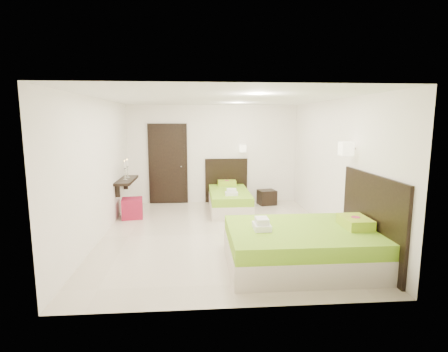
{
  "coord_description": "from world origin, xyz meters",
  "views": [
    {
      "loc": [
        -0.44,
        -6.56,
        2.2
      ],
      "look_at": [
        0.1,
        0.3,
        1.1
      ],
      "focal_mm": 28.0,
      "sensor_mm": 36.0,
      "label": 1
    }
  ],
  "objects": [
    {
      "name": "door",
      "position": [
        -1.2,
        2.7,
        1.05
      ],
      "size": [
        1.02,
        0.15,
        2.14
      ],
      "color": "black",
      "rests_on": "ground"
    },
    {
      "name": "bed_single",
      "position": [
        0.35,
        1.88,
        0.28
      ],
      "size": [
        1.14,
        1.9,
        1.56
      ],
      "color": "beige",
      "rests_on": "ground"
    },
    {
      "name": "bed_double",
      "position": [
        1.21,
        -1.57,
        0.32
      ],
      "size": [
        2.23,
        1.9,
        1.84
      ],
      "color": "beige",
      "rests_on": "ground"
    },
    {
      "name": "floor",
      "position": [
        0.0,
        0.0,
        0.0
      ],
      "size": [
        5.5,
        5.5,
        0.0
      ],
      "primitive_type": "plane",
      "color": "beige",
      "rests_on": "ground"
    },
    {
      "name": "nightstand",
      "position": [
        1.39,
        2.33,
        0.19
      ],
      "size": [
        0.5,
        0.47,
        0.38
      ],
      "primitive_type": "cube",
      "rotation": [
        0.0,
        0.0,
        0.21
      ],
      "color": "black",
      "rests_on": "ground"
    },
    {
      "name": "console_shelf",
      "position": [
        -2.08,
        1.6,
        0.82
      ],
      "size": [
        0.35,
        1.2,
        0.78
      ],
      "color": "black",
      "rests_on": "ground"
    },
    {
      "name": "ottoman",
      "position": [
        -1.91,
        1.29,
        0.23
      ],
      "size": [
        0.51,
        0.51,
        0.45
      ],
      "primitive_type": "cube",
      "rotation": [
        0.0,
        0.0,
        0.13
      ],
      "color": "maroon",
      "rests_on": "ground"
    }
  ]
}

